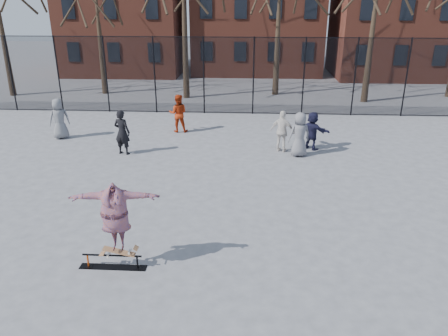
# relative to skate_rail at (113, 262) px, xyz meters

# --- Properties ---
(ground) EXTENTS (100.00, 100.00, 0.00)m
(ground) POSITION_rel_skate_rail_xyz_m (2.11, 1.37, -0.14)
(ground) COLOR slate
(skate_rail) EXTENTS (1.59, 0.24, 0.35)m
(skate_rail) POSITION_rel_skate_rail_xyz_m (0.00, 0.00, 0.00)
(skate_rail) COLOR black
(skate_rail) RESTS_ON ground
(skateboard) EXTENTS (0.81, 0.19, 0.10)m
(skateboard) POSITION_rel_skate_rail_xyz_m (0.18, 0.00, 0.26)
(skateboard) COLOR #96663C
(skateboard) RESTS_ON skate_rail
(skater) EXTENTS (2.07, 0.76, 1.65)m
(skater) POSITION_rel_skate_rail_xyz_m (0.18, 0.00, 1.13)
(skater) COLOR #413688
(skater) RESTS_ON skateboard
(bystander_grey) EXTENTS (1.04, 0.93, 1.79)m
(bystander_grey) POSITION_rel_skate_rail_xyz_m (-5.20, 9.62, 0.76)
(bystander_grey) COLOR slate
(bystander_grey) RESTS_ON ground
(bystander_black) EXTENTS (0.74, 0.58, 1.80)m
(bystander_black) POSITION_rel_skate_rail_xyz_m (-1.88, 7.77, 0.76)
(bystander_black) COLOR black
(bystander_black) RESTS_ON ground
(bystander_red) EXTENTS (0.89, 0.72, 1.75)m
(bystander_red) POSITION_rel_skate_rail_xyz_m (-0.14, 10.92, 0.74)
(bystander_red) COLOR #A72C0E
(bystander_red) RESTS_ON ground
(bystander_white) EXTENTS (1.08, 0.75, 1.70)m
(bystander_white) POSITION_rel_skate_rail_xyz_m (4.48, 8.42, 0.71)
(bystander_white) COLOR silver
(bystander_white) RESTS_ON ground
(bystander_navy) EXTENTS (1.38, 1.35, 1.58)m
(bystander_navy) POSITION_rel_skate_rail_xyz_m (5.73, 8.81, 0.65)
(bystander_navy) COLOR #1B1B37
(bystander_navy) RESTS_ON ground
(bystander_extra) EXTENTS (0.98, 0.77, 1.77)m
(bystander_extra) POSITION_rel_skate_rail_xyz_m (5.11, 7.94, 0.75)
(bystander_extra) COLOR slate
(bystander_extra) RESTS_ON ground
(fence) EXTENTS (34.03, 0.07, 4.00)m
(fence) POSITION_rel_skate_rail_xyz_m (2.10, 14.37, 1.92)
(fence) COLOR black
(fence) RESTS_ON ground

